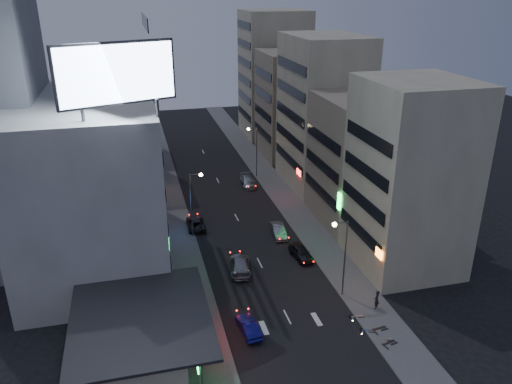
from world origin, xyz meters
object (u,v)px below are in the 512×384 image
object	(u,v)px
parked_car_right_near	(301,252)
person	(377,300)
parked_car_right_far	(248,181)
scooter_blue	(375,325)
scooter_black_a	(394,334)
road_car_silver	(240,264)
scooter_silver_a	(392,333)
scooter_silver_b	(363,310)
scooter_black_b	(385,320)
road_car_blue	(248,327)
parked_car_left	(196,223)
parked_car_right_mid	(278,231)

from	to	relation	value
parked_car_right_near	person	size ratio (longest dim) A/B	2.17
parked_car_right_far	scooter_blue	xyz separation A→B (m)	(2.77, -36.46, -0.08)
scooter_blue	parked_car_right_near	bearing A→B (deg)	29.98
scooter_black_a	road_car_silver	bearing A→B (deg)	21.72
person	scooter_silver_a	distance (m)	4.32
parked_car_right_near	scooter_blue	world-z (taller)	parked_car_right_near
scooter_silver_b	parked_car_right_far	bearing A→B (deg)	8.74
scooter_black_b	road_car_blue	bearing A→B (deg)	72.17
parked_car_left	road_car_blue	xyz separation A→B (m)	(1.60, -21.63, 0.00)
scooter_black_a	parked_car_right_far	bearing A→B (deg)	-8.16
parked_car_right_far	parked_car_right_near	bearing A→B (deg)	-86.16
scooter_black_a	scooter_blue	xyz separation A→B (m)	(-0.98, 1.59, -0.10)
parked_car_right_mid	road_car_blue	distance (m)	18.71
parked_car_right_mid	scooter_black_b	size ratio (longest dim) A/B	2.01
scooter_silver_a	scooter_black_b	xyz separation A→B (m)	(0.20, 1.66, 0.13)
road_car_silver	person	distance (m)	14.71
road_car_blue	road_car_silver	xyz separation A→B (m)	(1.58, 10.25, 0.11)
road_car_blue	scooter_black_a	bearing A→B (deg)	155.52
parked_car_right_near	parked_car_left	size ratio (longest dim) A/B	0.90
road_car_blue	scooter_black_b	xyz separation A→B (m)	(12.02, -2.25, 0.11)
road_car_silver	scooter_silver_b	bearing A→B (deg)	141.44
road_car_blue	scooter_silver_b	world-z (taller)	road_car_blue
parked_car_left	scooter_blue	distance (m)	27.22
road_car_blue	road_car_silver	size ratio (longest dim) A/B	0.75
scooter_blue	scooter_black_b	world-z (taller)	scooter_black_b
parked_car_left	scooter_black_a	world-z (taller)	scooter_black_a
scooter_black_b	road_car_silver	bearing A→B (deg)	32.63
person	scooter_black_a	distance (m)	4.54
scooter_black_b	scooter_black_a	bearing A→B (deg)	167.80
parked_car_right_near	parked_car_right_far	distance (m)	22.73
parked_car_right_near	person	bearing A→B (deg)	-77.44
scooter_black_a	scooter_blue	size ratio (longest dim) A/B	1.20
road_car_blue	scooter_blue	distance (m)	11.18
scooter_silver_a	parked_car_left	bearing A→B (deg)	38.02
parked_car_left	scooter_black_a	distance (m)	29.08
scooter_black_b	scooter_silver_b	distance (m)	2.31
parked_car_right_far	scooter_silver_b	xyz separation A→B (m)	(2.72, -34.17, -0.07)
road_car_blue	scooter_silver_a	bearing A→B (deg)	156.53
road_car_silver	scooter_silver_a	distance (m)	17.47
scooter_black_a	parked_car_left	bearing A→B (deg)	13.77
scooter_silver_a	scooter_blue	size ratio (longest dim) A/B	0.98
parked_car_right_mid	road_car_silver	distance (m)	9.20
parked_car_right_far	scooter_silver_a	size ratio (longest dim) A/B	3.00
person	scooter_blue	world-z (taller)	person
scooter_silver_a	scooter_black_b	size ratio (longest dim) A/B	0.79
road_car_silver	scooter_black_b	xyz separation A→B (m)	(10.44, -12.50, -0.01)
road_car_silver	person	xyz separation A→B (m)	(10.86, -9.91, 0.32)
parked_car_right_mid	road_car_silver	size ratio (longest dim) A/B	0.79
road_car_silver	scooter_black_b	world-z (taller)	road_car_silver
scooter_silver_a	road_car_silver	bearing A→B (deg)	46.18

